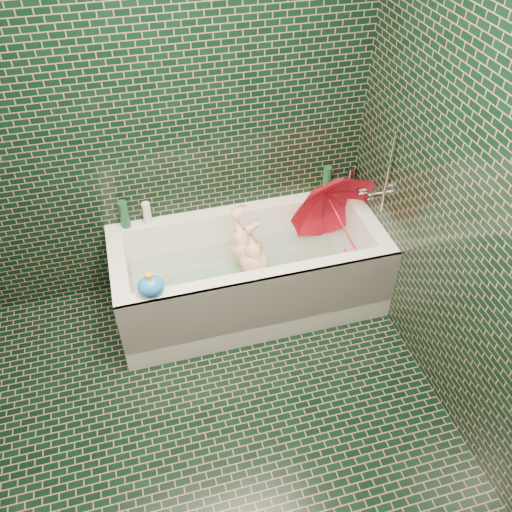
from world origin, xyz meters
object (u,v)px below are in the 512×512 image
object	(u,v)px
bath_toy	(151,286)
child	(257,271)
umbrella	(340,220)
rubber_duck	(321,191)
bathtub	(250,280)

from	to	relation	value
bath_toy	child	bearing A→B (deg)	43.91
umbrella	bath_toy	bearing A→B (deg)	-162.62
bath_toy	rubber_duck	bearing A→B (deg)	48.81
umbrella	rubber_duck	xyz separation A→B (m)	(-0.03, 0.28, 0.04)
child	rubber_duck	distance (m)	0.70
umbrella	rubber_duck	world-z (taller)	umbrella
bathtub	rubber_duck	bearing A→B (deg)	28.79
rubber_duck	umbrella	bearing A→B (deg)	-65.90
child	umbrella	world-z (taller)	umbrella
bathtub	umbrella	size ratio (longest dim) A/B	2.94
bathtub	rubber_duck	xyz separation A→B (m)	(0.58, 0.32, 0.38)
child	bath_toy	xyz separation A→B (m)	(-0.67, -0.27, 0.31)
rubber_duck	bath_toy	xyz separation A→B (m)	(-1.21, -0.61, 0.02)
umbrella	rubber_duck	bearing A→B (deg)	98.62
bath_toy	umbrella	bearing A→B (deg)	36.99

